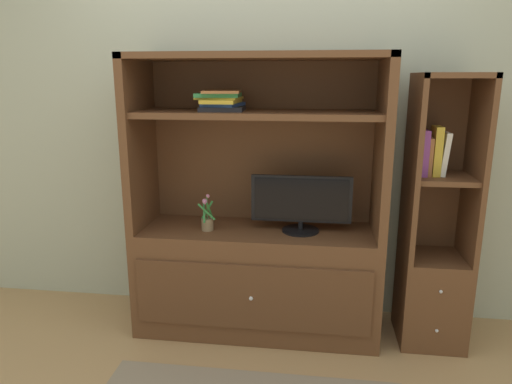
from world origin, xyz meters
TOP-DOWN VIEW (x-y plane):
  - ground_plane at (0.00, 0.00)m, footprint 8.00×8.00m
  - painted_rear_wall at (0.00, 0.75)m, footprint 6.00×0.10m
  - media_console at (0.00, 0.41)m, footprint 1.50×0.54m
  - tv_monitor at (0.27, 0.39)m, footprint 0.60×0.23m
  - potted_plant at (-0.30, 0.34)m, footprint 0.11×0.09m
  - magazine_stack at (-0.21, 0.40)m, footprint 0.29×0.33m
  - bookshelf_tall at (1.07, 0.41)m, footprint 0.38×0.40m
  - upright_book_row at (1.00, 0.40)m, footprint 0.15×0.16m

SIDE VIEW (x-z plane):
  - ground_plane at x=0.00m, z-range 0.00..0.00m
  - media_console at x=0.00m, z-range -0.32..1.40m
  - bookshelf_tall at x=1.07m, z-range -0.25..1.36m
  - potted_plant at x=-0.30m, z-range 0.61..0.84m
  - tv_monitor at x=0.27m, z-range 0.67..1.02m
  - upright_book_row at x=1.00m, z-range 1.03..1.31m
  - painted_rear_wall at x=0.00m, z-range 0.00..2.80m
  - magazine_stack at x=-0.21m, z-range 1.39..1.51m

